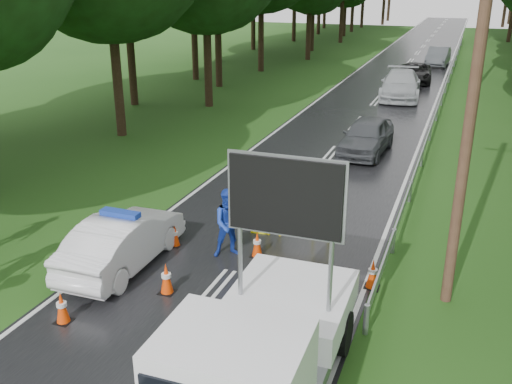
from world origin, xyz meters
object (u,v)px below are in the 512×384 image
at_px(queue_car_second, 401,85).
at_px(queue_car_first, 366,136).
at_px(queue_car_fourth, 438,57).
at_px(barrier, 291,214).
at_px(civilian, 230,223).
at_px(queue_car_third, 415,73).
at_px(officer, 274,207).
at_px(work_truck, 260,352).
at_px(police_sedan, 123,241).

bearing_deg(queue_car_second, queue_car_first, -93.89).
bearing_deg(queue_car_fourth, barrier, -89.81).
relative_size(civilian, queue_car_second, 0.33).
xyz_separation_m(civilian, queue_car_third, (1.76, 28.99, -0.28)).
relative_size(queue_car_first, queue_car_second, 0.77).
bearing_deg(queue_car_third, civilian, -98.24).
distance_m(officer, queue_car_second, 21.41).
relative_size(work_truck, officer, 2.94).
bearing_deg(police_sedan, queue_car_second, -100.09).
distance_m(barrier, civilian, 2.04).
relative_size(police_sedan, queue_car_fourth, 0.92).
xyz_separation_m(civilian, queue_car_first, (1.66, 10.69, -0.20)).
xyz_separation_m(police_sedan, queue_car_fourth, (5.06, 39.18, 0.06)).
relative_size(officer, queue_car_second, 0.31).
distance_m(queue_car_second, queue_car_fourth, 14.73).
xyz_separation_m(civilian, queue_car_fourth, (2.72, 37.68, -0.19)).
distance_m(police_sedan, work_truck, 6.22).
xyz_separation_m(police_sedan, barrier, (3.48, 3.19, 0.02)).
distance_m(work_truck, civilian, 5.79).
bearing_deg(officer, queue_car_second, -103.53).
xyz_separation_m(police_sedan, civilian, (2.34, 1.51, 0.25)).
xyz_separation_m(work_truck, officer, (-2.03, 6.71, -0.23)).
bearing_deg(queue_car_first, queue_car_third, 92.95).
bearing_deg(police_sedan, queue_car_first, -109.33).
relative_size(queue_car_first, queue_car_fourth, 0.95).
height_order(barrier, queue_car_fourth, queue_car_fourth).
distance_m(officer, queue_car_first, 9.14).
bearing_deg(police_sedan, queue_car_third, -98.83).
height_order(queue_car_second, queue_car_fourth, queue_car_second).
height_order(queue_car_first, queue_car_fourth, queue_car_fourth).
xyz_separation_m(officer, queue_car_first, (0.98, 9.08, -0.15)).
distance_m(police_sedan, queue_car_fourth, 39.51).
xyz_separation_m(police_sedan, queue_car_second, (3.85, 24.50, 0.13)).
bearing_deg(queue_car_third, officer, -97.02).
distance_m(officer, queue_car_third, 27.41).
bearing_deg(queue_car_second, police_sedan, -103.54).
height_order(barrier, queue_car_second, queue_car_second).
relative_size(police_sedan, queue_car_second, 0.75).
bearing_deg(barrier, officer, 179.79).
bearing_deg(queue_car_fourth, queue_car_third, -93.58).
relative_size(police_sedan, queue_car_third, 0.89).
bearing_deg(barrier, civilian, -133.30).
distance_m(civilian, queue_car_third, 29.05).
relative_size(work_truck, barrier, 2.30).
xyz_separation_m(work_truck, barrier, (-1.57, 6.79, -0.40)).
relative_size(work_truck, queue_car_third, 1.11).
xyz_separation_m(officer, queue_car_third, (1.08, 27.39, -0.23)).
bearing_deg(barrier, queue_car_third, 79.70).
bearing_deg(officer, work_truck, 95.50).
xyz_separation_m(officer, civilian, (-0.68, -1.61, 0.05)).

